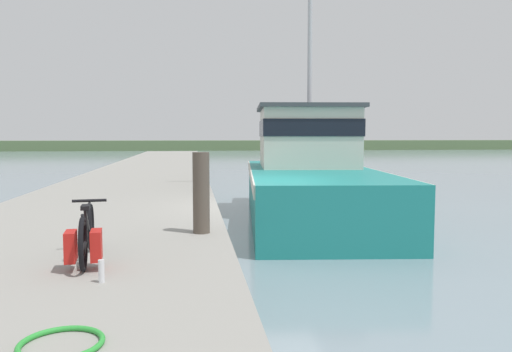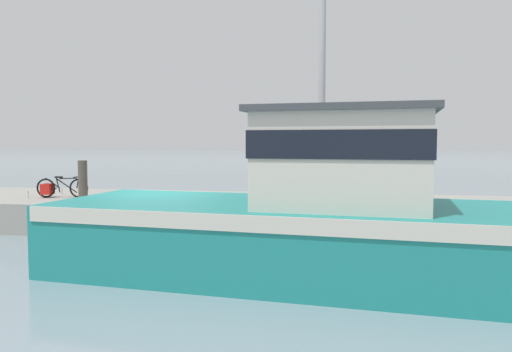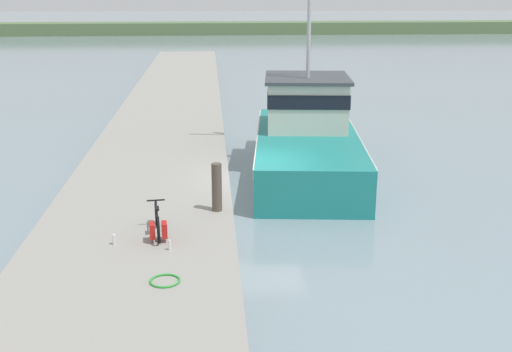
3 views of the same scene
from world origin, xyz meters
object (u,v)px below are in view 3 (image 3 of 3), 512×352
at_px(water_bottle_by_bike, 114,239).
at_px(water_bottle_on_curb, 170,245).
at_px(mooring_post, 217,187).
at_px(bicycle_touring, 158,223).
at_px(fishing_boat_main, 307,137).

distance_m(water_bottle_by_bike, water_bottle_on_curb, 1.36).
bearing_deg(mooring_post, water_bottle_on_curb, -113.12).
bearing_deg(bicycle_touring, water_bottle_on_curb, -76.00).
bearing_deg(mooring_post, fishing_boat_main, 63.68).
height_order(mooring_post, water_bottle_by_bike, mooring_post).
bearing_deg(water_bottle_by_bike, bicycle_touring, 24.42).
bearing_deg(bicycle_touring, mooring_post, 43.52).
bearing_deg(water_bottle_by_bike, fishing_boat_main, 57.34).
xyz_separation_m(fishing_boat_main, mooring_post, (-3.42, -6.92, 0.29)).
bearing_deg(water_bottle_by_bike, water_bottle_on_curb, -18.01).
bearing_deg(fishing_boat_main, water_bottle_on_curb, -109.63).
distance_m(fishing_boat_main, water_bottle_on_curb, 10.52).
bearing_deg(bicycle_touring, water_bottle_by_bike, -162.36).
height_order(mooring_post, water_bottle_on_curb, mooring_post).
height_order(bicycle_touring, water_bottle_on_curb, bicycle_touring).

